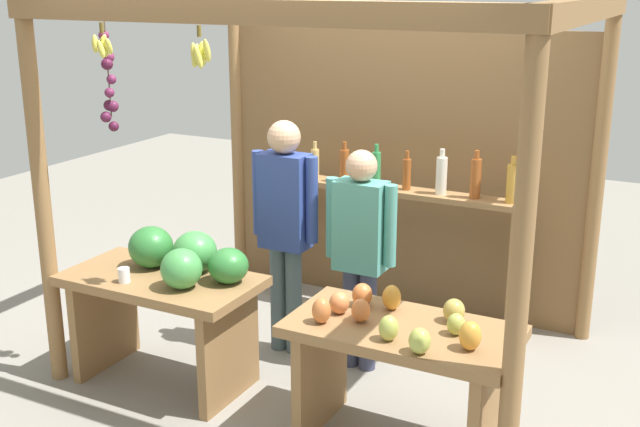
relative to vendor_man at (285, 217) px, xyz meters
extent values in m
plane|color=gray|center=(0.34, 0.07, -0.96)|extent=(12.00, 12.00, 0.00)
cylinder|color=olive|center=(-1.10, -1.01, 0.23)|extent=(0.10, 0.10, 2.37)
cylinder|color=olive|center=(1.78, -1.01, 0.23)|extent=(0.10, 0.10, 2.37)
cylinder|color=olive|center=(-1.10, 1.14, 0.23)|extent=(0.10, 0.10, 2.37)
cylinder|color=olive|center=(1.78, 1.14, 0.23)|extent=(0.10, 0.10, 2.37)
cube|color=olive|center=(0.34, -1.01, 1.35)|extent=(2.98, 0.12, 0.12)
cube|color=olive|center=(-1.10, 0.07, 1.35)|extent=(0.12, 2.25, 0.12)
cube|color=olive|center=(1.78, 0.07, 1.35)|extent=(0.12, 2.25, 0.12)
cube|color=brown|center=(0.34, 1.16, 0.11)|extent=(2.88, 0.04, 2.13)
cylinder|color=brown|center=(-0.67, -0.86, 1.24)|extent=(0.02, 0.02, 0.06)
ellipsoid|color=#D1CC4C|center=(-0.63, -0.86, 1.14)|extent=(0.04, 0.07, 0.11)
ellipsoid|color=#D1CC4C|center=(-0.66, -0.84, 1.13)|extent=(0.07, 0.05, 0.11)
ellipsoid|color=#D1CC4C|center=(-0.69, -0.84, 1.16)|extent=(0.06, 0.06, 0.11)
ellipsoid|color=#D1CC4C|center=(-0.71, -0.88, 1.15)|extent=(0.05, 0.05, 0.11)
ellipsoid|color=#D1CC4C|center=(-0.65, -0.90, 1.13)|extent=(0.06, 0.05, 0.11)
cylinder|color=brown|center=(-0.02, -0.84, 1.24)|extent=(0.02, 0.02, 0.06)
ellipsoid|color=#D1CC4C|center=(0.02, -0.84, 1.14)|extent=(0.04, 0.07, 0.13)
ellipsoid|color=#D1CC4C|center=(-0.01, -0.82, 1.11)|extent=(0.08, 0.07, 0.14)
ellipsoid|color=#D1CC4C|center=(-0.04, -0.81, 1.12)|extent=(0.05, 0.05, 0.13)
ellipsoid|color=#D1CC4C|center=(-0.05, -0.84, 1.11)|extent=(0.04, 0.07, 0.13)
ellipsoid|color=#D1CC4C|center=(-0.04, -0.87, 1.12)|extent=(0.06, 0.05, 0.14)
ellipsoid|color=#D1CC4C|center=(-0.01, -0.88, 1.11)|extent=(0.06, 0.05, 0.14)
cylinder|color=#4C422D|center=(-0.74, -0.75, 1.00)|extent=(0.01, 0.01, 0.55)
sphere|color=#601E42|center=(-0.76, -0.75, 1.19)|extent=(0.06, 0.06, 0.06)
sphere|color=#601E42|center=(-0.77, -0.77, 1.14)|extent=(0.07, 0.07, 0.07)
sphere|color=#601E42|center=(-0.73, -0.75, 1.07)|extent=(0.06, 0.06, 0.06)
sphere|color=#47142D|center=(-0.73, -0.77, 1.03)|extent=(0.07, 0.07, 0.07)
sphere|color=#601E42|center=(-0.73, -0.74, 0.94)|extent=(0.06, 0.06, 0.06)
sphere|color=#601E42|center=(-0.73, -0.77, 0.86)|extent=(0.06, 0.06, 0.06)
sphere|color=#47142D|center=(-0.76, -0.75, 0.79)|extent=(0.06, 0.06, 0.06)
sphere|color=#511938|center=(-0.74, -0.74, 0.78)|extent=(0.07, 0.07, 0.07)
sphere|color=#511938|center=(-0.76, -0.78, 0.72)|extent=(0.07, 0.07, 0.07)
sphere|color=#47142D|center=(-0.72, -0.76, 0.66)|extent=(0.06, 0.06, 0.06)
cube|color=olive|center=(-0.46, -0.74, -0.27)|extent=(1.21, 0.64, 0.06)
cube|color=olive|center=(-0.94, -0.74, -0.63)|extent=(0.06, 0.58, 0.65)
cube|color=olive|center=(0.03, -0.74, -0.63)|extent=(0.06, 0.58, 0.65)
ellipsoid|color=#429347|center=(-0.22, -0.84, -0.12)|extent=(0.28, 0.28, 0.24)
ellipsoid|color=#2D7533|center=(-0.03, -0.64, -0.14)|extent=(0.33, 0.33, 0.21)
ellipsoid|color=#2D7533|center=(-0.61, -0.63, -0.11)|extent=(0.32, 0.32, 0.26)
ellipsoid|color=#429347|center=(-0.31, -0.58, -0.12)|extent=(0.38, 0.38, 0.26)
cylinder|color=white|center=(-0.59, -0.92, -0.20)|extent=(0.07, 0.07, 0.09)
cube|color=olive|center=(1.13, -0.74, -0.27)|extent=(1.21, 0.64, 0.06)
cube|color=olive|center=(0.64, -0.74, -0.63)|extent=(0.06, 0.58, 0.65)
cube|color=olive|center=(1.61, -0.74, -0.63)|extent=(0.06, 0.58, 0.65)
ellipsoid|color=gold|center=(1.52, -0.85, -0.17)|extent=(0.16, 0.16, 0.15)
ellipsoid|color=#A8B24C|center=(1.41, -0.72, -0.19)|extent=(0.13, 0.13, 0.12)
ellipsoid|color=#CC7038|center=(0.91, -0.79, -0.18)|extent=(0.14, 0.14, 0.13)
ellipsoid|color=#B79E47|center=(1.35, -0.57, -0.18)|extent=(0.15, 0.15, 0.13)
ellipsoid|color=gold|center=(0.99, -0.57, -0.17)|extent=(0.14, 0.14, 0.14)
ellipsoid|color=#A8B24C|center=(1.32, -1.00, -0.18)|extent=(0.15, 0.15, 0.13)
ellipsoid|color=#CC7038|center=(0.83, -0.59, -0.18)|extent=(0.13, 0.13, 0.13)
ellipsoid|color=#A8B24C|center=(1.13, -0.94, -0.18)|extent=(0.12, 0.12, 0.13)
ellipsoid|color=#CC7038|center=(0.73, -0.90, -0.17)|extent=(0.14, 0.14, 0.14)
ellipsoid|color=#E07F47|center=(0.76, -0.75, -0.18)|extent=(0.13, 0.13, 0.12)
cube|color=olive|center=(-0.55, 0.87, -0.46)|extent=(0.05, 0.20, 1.00)
cube|color=olive|center=(1.33, 0.87, -0.46)|extent=(0.05, 0.20, 1.00)
cube|color=olive|center=(0.39, 0.87, 0.02)|extent=(1.87, 0.22, 0.04)
cylinder|color=#338C4C|center=(-0.49, 0.87, 0.16)|extent=(0.08, 0.08, 0.23)
cylinder|color=#338C4C|center=(-0.49, 0.87, 0.30)|extent=(0.04, 0.04, 0.06)
cylinder|color=#D8B266|center=(-0.23, 0.87, 0.15)|extent=(0.06, 0.06, 0.22)
cylinder|color=#D8B266|center=(-0.23, 0.87, 0.30)|extent=(0.03, 0.03, 0.06)
cylinder|color=#994C1E|center=(0.01, 0.87, 0.17)|extent=(0.07, 0.07, 0.25)
cylinder|color=#994C1E|center=(0.01, 0.87, 0.32)|extent=(0.03, 0.03, 0.06)
cylinder|color=#338C4C|center=(0.27, 0.87, 0.17)|extent=(0.07, 0.07, 0.25)
cylinder|color=#338C4C|center=(0.27, 0.87, 0.32)|extent=(0.03, 0.03, 0.06)
cylinder|color=#994C1E|center=(0.51, 0.87, 0.16)|extent=(0.06, 0.06, 0.23)
cylinder|color=#994C1E|center=(0.51, 0.87, 0.30)|extent=(0.03, 0.03, 0.06)
cylinder|color=silver|center=(0.77, 0.87, 0.17)|extent=(0.08, 0.08, 0.26)
cylinder|color=silver|center=(0.77, 0.87, 0.34)|extent=(0.04, 0.04, 0.06)
cylinder|color=#994C1E|center=(1.02, 0.87, 0.18)|extent=(0.07, 0.07, 0.28)
cylinder|color=#994C1E|center=(1.02, 0.87, 0.35)|extent=(0.03, 0.03, 0.06)
cylinder|color=gold|center=(1.27, 0.87, 0.17)|extent=(0.08, 0.08, 0.26)
cylinder|color=gold|center=(1.27, 0.87, 0.34)|extent=(0.04, 0.04, 0.06)
cylinder|color=#495C60|center=(-0.06, 0.00, -0.58)|extent=(0.11, 0.11, 0.75)
cylinder|color=#495C60|center=(0.06, 0.00, -0.58)|extent=(0.11, 0.11, 0.75)
cube|color=#2D428C|center=(0.00, 0.00, 0.11)|extent=(0.32, 0.19, 0.63)
cylinder|color=#2D428C|center=(-0.20, 0.00, 0.14)|extent=(0.08, 0.08, 0.57)
cylinder|color=#2D428C|center=(0.20, 0.00, 0.14)|extent=(0.08, 0.08, 0.57)
sphere|color=tan|center=(0.00, 0.00, 0.53)|extent=(0.22, 0.22, 0.22)
cylinder|color=#353951|center=(0.48, 0.00, -0.62)|extent=(0.11, 0.11, 0.68)
cylinder|color=#353951|center=(0.60, 0.00, -0.62)|extent=(0.11, 0.11, 0.68)
cube|color=teal|center=(0.54, 0.00, 0.01)|extent=(0.32, 0.19, 0.58)
cylinder|color=teal|center=(0.34, 0.00, 0.04)|extent=(0.08, 0.08, 0.52)
cylinder|color=teal|center=(0.74, 0.00, 0.04)|extent=(0.08, 0.08, 0.52)
sphere|color=tan|center=(0.54, 0.00, 0.40)|extent=(0.20, 0.20, 0.20)
camera|label=1|loc=(2.51, -4.35, 1.51)|focal=44.77mm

